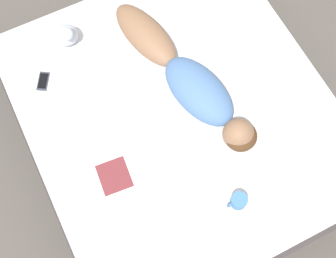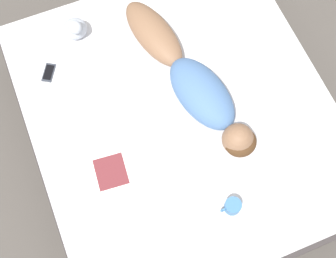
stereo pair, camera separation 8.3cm
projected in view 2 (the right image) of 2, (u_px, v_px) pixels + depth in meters
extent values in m
plane|color=#4C4742|center=(179.00, 136.00, 3.34)|extent=(12.00, 12.00, 0.00)
cube|color=#383333|center=(180.00, 128.00, 3.20)|extent=(1.91, 2.12, 0.31)
cube|color=silver|center=(180.00, 115.00, 2.99)|extent=(1.85, 2.06, 0.15)
ellipsoid|color=brown|center=(154.00, 34.00, 3.04)|extent=(0.34, 0.60, 0.16)
ellipsoid|color=#476B9E|center=(202.00, 93.00, 2.86)|extent=(0.40, 0.60, 0.20)
ellipsoid|color=#472D19|center=(240.00, 142.00, 2.74)|extent=(0.23, 0.22, 0.11)
sphere|color=brown|center=(238.00, 139.00, 2.75)|extent=(0.19, 0.19, 0.19)
cube|color=white|center=(155.00, 159.00, 2.80)|extent=(0.30, 0.31, 0.01)
cube|color=white|center=(111.00, 172.00, 2.77)|extent=(0.30, 0.31, 0.01)
cube|color=maroon|center=(111.00, 172.00, 2.77)|extent=(0.20, 0.22, 0.00)
cylinder|color=teal|center=(233.00, 206.00, 2.66)|extent=(0.10, 0.10, 0.08)
cylinder|color=black|center=(234.00, 205.00, 2.63)|extent=(0.08, 0.08, 0.00)
torus|color=teal|center=(224.00, 210.00, 2.65)|extent=(0.05, 0.01, 0.05)
cube|color=#333842|center=(49.00, 73.00, 3.02)|extent=(0.12, 0.15, 0.01)
cube|color=black|center=(49.00, 72.00, 3.01)|extent=(0.10, 0.12, 0.00)
ellipsoid|color=#B2BCCC|center=(75.00, 29.00, 3.06)|extent=(0.16, 0.14, 0.14)
sphere|color=#B2BCCC|center=(75.00, 27.00, 2.96)|extent=(0.09, 0.09, 0.09)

